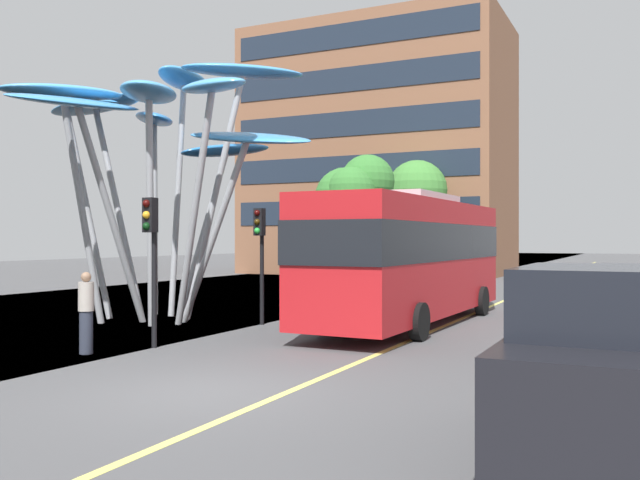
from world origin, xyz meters
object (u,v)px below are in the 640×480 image
traffic_light_island_mid (300,234)px  red_bus (411,253)px  pedestrian (86,313)px  leaf_sculpture (160,120)px  traffic_light_opposite (354,239)px  car_parked_near (599,374)px  traffic_light_kerb_near (151,239)px  traffic_light_kerb_far (260,240)px

traffic_light_island_mid → red_bus: bearing=-11.8°
red_bus → pedestrian: 9.45m
red_bus → leaf_sculpture: leaf_sculpture is taller
leaf_sculpture → traffic_light_opposite: leaf_sculpture is taller
car_parked_near → red_bus: bearing=117.6°
traffic_light_kerb_near → traffic_light_opposite: bearing=89.3°
red_bus → pedestrian: size_ratio=6.14×
traffic_light_kerb_far → traffic_light_opposite: bearing=89.3°
red_bus → traffic_light_kerb_near: 7.93m
traffic_light_kerb_far → pedestrian: size_ratio=1.90×
leaf_sculpture → pedestrian: bearing=-65.7°
traffic_light_island_mid → pedestrian: size_ratio=2.07×
red_bus → traffic_light_kerb_near: size_ratio=3.18×
traffic_light_opposite → pedestrian: bearing=-94.2°
car_parked_near → traffic_light_kerb_far: bearing=136.9°
leaf_sculpture → pedestrian: (2.57, -5.68, -5.33)m
traffic_light_kerb_near → traffic_light_kerb_far: size_ratio=1.01×
traffic_light_kerb_near → car_parked_near: traffic_light_kerb_near is taller
red_bus → car_parked_near: (5.86, -11.22, -1.07)m
traffic_light_island_mid → car_parked_near: traffic_light_island_mid is taller
leaf_sculpture → traffic_light_island_mid: size_ratio=2.86×
pedestrian → traffic_light_opposite: bearing=85.8°
red_bus → traffic_light_island_mid: red_bus is taller
car_parked_near → leaf_sculpture: bearing=146.2°
red_bus → traffic_light_kerb_near: red_bus is taller
traffic_light_kerb_near → traffic_light_opposite: 11.62m
traffic_light_kerb_far → leaf_sculpture: bearing=-174.5°
red_bus → pedestrian: red_bus is taller
traffic_light_island_mid → car_parked_near: bearing=-50.4°
red_bus → traffic_light_opposite: red_bus is taller
traffic_light_kerb_near → traffic_light_kerb_far: traffic_light_kerb_near is taller
traffic_light_island_mid → traffic_light_opposite: (0.29, 3.93, -0.18)m
traffic_light_island_mid → car_parked_near: size_ratio=0.89×
leaf_sculpture → traffic_light_kerb_far: leaf_sculpture is taller
traffic_light_opposite → leaf_sculpture: bearing=-116.1°
traffic_light_kerb_far → car_parked_near: (9.80, -9.19, -1.45)m
leaf_sculpture → traffic_light_opposite: bearing=63.9°
traffic_light_kerb_far → traffic_light_island_mid: 2.92m
traffic_light_kerb_near → car_parked_near: (9.86, -4.39, -1.49)m
car_parked_near → pedestrian: 11.12m
pedestrian → traffic_light_kerb_near: bearing=56.9°
traffic_light_kerb_near → pedestrian: 2.18m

